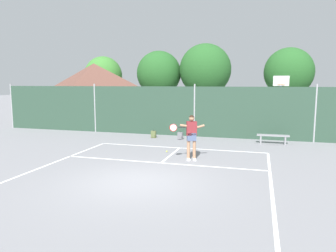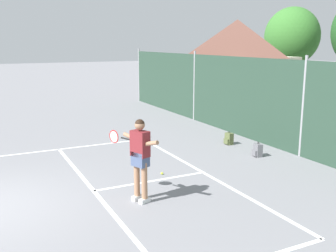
# 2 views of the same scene
# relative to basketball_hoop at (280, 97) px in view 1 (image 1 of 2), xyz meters

# --- Properties ---
(ground_plane) EXTENTS (120.00, 120.00, 0.00)m
(ground_plane) POSITION_rel_basketball_hoop_xyz_m (-4.82, -10.80, -2.31)
(ground_plane) COLOR gray
(court_markings) EXTENTS (8.30, 11.10, 0.01)m
(court_markings) POSITION_rel_basketball_hoop_xyz_m (-4.82, -10.16, -2.31)
(court_markings) COLOR white
(court_markings) RESTS_ON ground
(chainlink_fence) EXTENTS (26.09, 0.09, 3.08)m
(chainlink_fence) POSITION_rel_basketball_hoop_xyz_m (-4.82, -1.80, -0.84)
(chainlink_fence) COLOR #284233
(chainlink_fence) RESTS_ON ground
(basketball_hoop) EXTENTS (0.90, 0.67, 3.55)m
(basketball_hoop) POSITION_rel_basketball_hoop_xyz_m (0.00, 0.00, 0.00)
(basketball_hoop) COLOR #284CB2
(basketball_hoop) RESTS_ON ground
(clubhouse_building) EXTENTS (5.60, 4.53, 4.61)m
(clubhouse_building) POSITION_rel_basketball_hoop_xyz_m (-13.44, 1.98, 0.08)
(clubhouse_building) COLOR beige
(clubhouse_building) RESTS_ON ground
(treeline_backdrop) EXTENTS (26.43, 4.09, 6.56)m
(treeline_backdrop) POSITION_rel_basketball_hoop_xyz_m (-5.52, 8.11, 1.68)
(treeline_backdrop) COLOR brown
(treeline_backdrop) RESTS_ON ground
(tennis_player) EXTENTS (1.32, 0.66, 1.85)m
(tennis_player) POSITION_rel_basketball_hoop_xyz_m (-3.77, -7.57, -1.20)
(tennis_player) COLOR silver
(tennis_player) RESTS_ON ground
(tennis_ball) EXTENTS (0.07, 0.07, 0.07)m
(tennis_ball) POSITION_rel_basketball_hoop_xyz_m (-5.16, -6.37, -2.28)
(tennis_ball) COLOR #CCE033
(tennis_ball) RESTS_ON ground
(backpack_olive) EXTENTS (0.29, 0.25, 0.46)m
(backpack_olive) POSITION_rel_basketball_hoop_xyz_m (-6.96, -2.96, -2.12)
(backpack_olive) COLOR #566038
(backpack_olive) RESTS_ON ground
(backpack_grey) EXTENTS (0.30, 0.28, 0.46)m
(backpack_grey) POSITION_rel_basketball_hoop_xyz_m (-5.37, -3.01, -2.12)
(backpack_grey) COLOR slate
(backpack_grey) RESTS_ON ground
(courtside_bench) EXTENTS (1.60, 0.36, 0.48)m
(courtside_bench) POSITION_rel_basketball_hoop_xyz_m (-0.44, -2.99, -1.95)
(courtside_bench) COLOR gray
(courtside_bench) RESTS_ON ground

